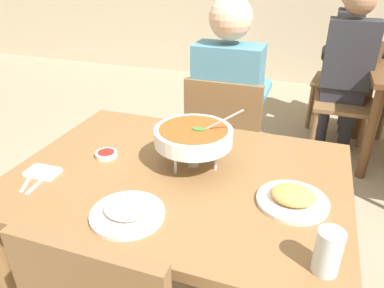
{
  "coord_description": "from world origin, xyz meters",
  "views": [
    {
      "loc": [
        0.43,
        -1.1,
        1.47
      ],
      "look_at": [
        0.0,
        0.15,
        0.78
      ],
      "focal_mm": 33.77,
      "sensor_mm": 36.0,
      "label": 1
    }
  ],
  "objects": [
    {
      "name": "chair_bg_left",
      "position": [
        0.75,
        2.41,
        0.51
      ],
      "size": [
        0.49,
        0.49,
        0.9
      ],
      "color": "brown",
      "rests_on": "ground_plane"
    },
    {
      "name": "chair_diner_main",
      "position": [
        -0.0,
        0.74,
        0.51
      ],
      "size": [
        0.44,
        0.44,
        0.9
      ],
      "color": "brown",
      "rests_on": "ground_plane"
    },
    {
      "name": "rice_plate",
      "position": [
        -0.06,
        -0.3,
        0.75
      ],
      "size": [
        0.24,
        0.24,
        0.06
      ],
      "color": "white",
      "rests_on": "dining_table_main"
    },
    {
      "name": "chair_bg_right",
      "position": [
        0.69,
        1.9,
        0.51
      ],
      "size": [
        0.45,
        0.45,
        0.9
      ],
      "color": "brown",
      "rests_on": "ground_plane"
    },
    {
      "name": "sauce_dish",
      "position": [
        -0.33,
        0.02,
        0.75
      ],
      "size": [
        0.09,
        0.09,
        0.02
      ],
      "color": "white",
      "rests_on": "dining_table_main"
    },
    {
      "name": "curry_bowl",
      "position": [
        0.03,
        0.07,
        0.86
      ],
      "size": [
        0.33,
        0.3,
        0.26
      ],
      "color": "silver",
      "rests_on": "dining_table_main"
    },
    {
      "name": "dining_table_main",
      "position": [
        0.0,
        0.0,
        0.63
      ],
      "size": [
        1.26,
        0.92,
        0.73
      ],
      "color": "brown",
      "rests_on": "ground_plane"
    },
    {
      "name": "drink_glass",
      "position": [
        0.54,
        -0.33,
        0.79
      ],
      "size": [
        0.07,
        0.07,
        0.13
      ],
      "color": "silver",
      "rests_on": "dining_table_main"
    },
    {
      "name": "diner_main",
      "position": [
        0.0,
        0.78,
        0.75
      ],
      "size": [
        0.4,
        0.45,
        1.31
      ],
      "color": "#2D2D38",
      "rests_on": "ground_plane"
    },
    {
      "name": "napkin_folded",
      "position": [
        -0.49,
        -0.18,
        0.74
      ],
      "size": [
        0.12,
        0.08,
        0.02
      ],
      "primitive_type": "cube",
      "rotation": [
        0.0,
        0.0,
        0.03
      ],
      "color": "white",
      "rests_on": "dining_table_main"
    },
    {
      "name": "fork_utensil",
      "position": [
        -0.51,
        -0.23,
        0.74
      ],
      "size": [
        0.08,
        0.16,
        0.01
      ],
      "primitive_type": "cube",
      "rotation": [
        0.0,
        0.0,
        0.39
      ],
      "color": "silver",
      "rests_on": "dining_table_main"
    },
    {
      "name": "spoon_utensil",
      "position": [
        -0.46,
        -0.23,
        0.74
      ],
      "size": [
        0.03,
        0.17,
        0.01
      ],
      "primitive_type": "cube",
      "rotation": [
        0.0,
        0.0,
        0.12
      ],
      "color": "silver",
      "rests_on": "dining_table_main"
    },
    {
      "name": "patron_bg_right",
      "position": [
        0.66,
        1.89,
        0.75
      ],
      "size": [
        0.4,
        0.45,
        1.31
      ],
      "color": "#2D2D38",
      "rests_on": "ground_plane"
    },
    {
      "name": "appetizer_plate",
      "position": [
        0.43,
        -0.06,
        0.75
      ],
      "size": [
        0.24,
        0.24,
        0.06
      ],
      "color": "white",
      "rests_on": "dining_table_main"
    },
    {
      "name": "patron_bg_left",
      "position": [
        0.69,
        2.35,
        0.75
      ],
      "size": [
        0.45,
        0.4,
        1.31
      ],
      "color": "#2D2D38",
      "rests_on": "ground_plane"
    }
  ]
}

